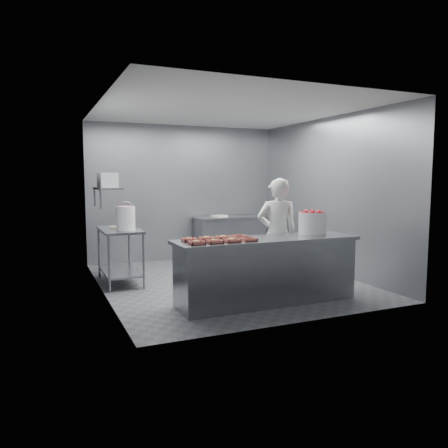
{
  "coord_description": "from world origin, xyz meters",
  "views": [
    {
      "loc": [
        -2.88,
        -6.53,
        1.72
      ],
      "look_at": [
        -0.14,
        -0.2,
        0.99
      ],
      "focal_mm": 35.0,
      "sensor_mm": 36.0,
      "label": 1
    }
  ],
  "objects_px": {
    "tray_4": "(189,239)",
    "tray_2": "(232,240)",
    "tray_5": "(206,238)",
    "strawberry_tub": "(312,222)",
    "worker": "(277,234)",
    "appliance": "(108,180)",
    "tray_7": "(240,237)",
    "back_counter": "(230,237)",
    "tray_3": "(249,239)",
    "tray_1": "(215,241)",
    "glaze_bucket": "(126,218)",
    "tray_6": "(223,237)",
    "prep_table": "(120,247)",
    "service_counter": "(267,270)",
    "tray_0": "(197,242)"
  },
  "relations": [
    {
      "from": "tray_0",
      "to": "appliance",
      "type": "relative_size",
      "value": 0.61
    },
    {
      "from": "tray_2",
      "to": "tray_7",
      "type": "height_order",
      "value": "tray_2"
    },
    {
      "from": "service_counter",
      "to": "tray_2",
      "type": "xyz_separation_m",
      "value": [
        -0.59,
        -0.14,
        0.47
      ]
    },
    {
      "from": "tray_0",
      "to": "appliance",
      "type": "distance_m",
      "value": 2.32
    },
    {
      "from": "tray_1",
      "to": "worker",
      "type": "relative_size",
      "value": 0.11
    },
    {
      "from": "tray_1",
      "to": "worker",
      "type": "bearing_deg",
      "value": 28.82
    },
    {
      "from": "prep_table",
      "to": "tray_7",
      "type": "distance_m",
      "value": 2.25
    },
    {
      "from": "tray_7",
      "to": "tray_0",
      "type": "bearing_deg",
      "value": -158.77
    },
    {
      "from": "tray_7",
      "to": "worker",
      "type": "bearing_deg",
      "value": 28.04
    },
    {
      "from": "tray_4",
      "to": "tray_6",
      "type": "distance_m",
      "value": 0.48
    },
    {
      "from": "appliance",
      "to": "tray_7",
      "type": "bearing_deg",
      "value": -55.79
    },
    {
      "from": "service_counter",
      "to": "tray_1",
      "type": "xyz_separation_m",
      "value": [
        -0.83,
        -0.14,
        0.47
      ]
    },
    {
      "from": "tray_4",
      "to": "strawberry_tub",
      "type": "height_order",
      "value": "strawberry_tub"
    },
    {
      "from": "tray_6",
      "to": "appliance",
      "type": "xyz_separation_m",
      "value": [
        -1.23,
        1.78,
        0.76
      ]
    },
    {
      "from": "tray_0",
      "to": "strawberry_tub",
      "type": "relative_size",
      "value": 0.47
    },
    {
      "from": "prep_table",
      "to": "tray_0",
      "type": "height_order",
      "value": "tray_0"
    },
    {
      "from": "tray_7",
      "to": "worker",
      "type": "distance_m",
      "value": 0.98
    },
    {
      "from": "tray_5",
      "to": "tray_6",
      "type": "xyz_separation_m",
      "value": [
        0.24,
        0.0,
        0.0
      ]
    },
    {
      "from": "tray_4",
      "to": "back_counter",
      "type": "bearing_deg",
      "value": 57.63
    },
    {
      "from": "tray_1",
      "to": "appliance",
      "type": "xyz_separation_m",
      "value": [
        -0.99,
        2.06,
        0.76
      ]
    },
    {
      "from": "tray_0",
      "to": "tray_1",
      "type": "height_order",
      "value": "same"
    },
    {
      "from": "back_counter",
      "to": "strawberry_tub",
      "type": "bearing_deg",
      "value": -91.22
    },
    {
      "from": "prep_table",
      "to": "tray_2",
      "type": "height_order",
      "value": "tray_2"
    },
    {
      "from": "tray_3",
      "to": "appliance",
      "type": "distance_m",
      "value": 2.64
    },
    {
      "from": "tray_4",
      "to": "worker",
      "type": "relative_size",
      "value": 0.11
    },
    {
      "from": "tray_2",
      "to": "tray_4",
      "type": "bearing_deg",
      "value": 149.66
    },
    {
      "from": "prep_table",
      "to": "tray_2",
      "type": "bearing_deg",
      "value": -63.14
    },
    {
      "from": "glaze_bucket",
      "to": "appliance",
      "type": "distance_m",
      "value": 0.67
    },
    {
      "from": "glaze_bucket",
      "to": "tray_5",
      "type": "bearing_deg",
      "value": -63.92
    },
    {
      "from": "tray_3",
      "to": "worker",
      "type": "bearing_deg",
      "value": 40.64
    },
    {
      "from": "appliance",
      "to": "tray_3",
      "type": "bearing_deg",
      "value": -59.86
    },
    {
      "from": "tray_1",
      "to": "tray_5",
      "type": "relative_size",
      "value": 1.0
    },
    {
      "from": "tray_2",
      "to": "tray_3",
      "type": "bearing_deg",
      "value": 0.0
    },
    {
      "from": "service_counter",
      "to": "strawberry_tub",
      "type": "height_order",
      "value": "strawberry_tub"
    },
    {
      "from": "back_counter",
      "to": "glaze_bucket",
      "type": "bearing_deg",
      "value": -147.97
    },
    {
      "from": "tray_0",
      "to": "tray_6",
      "type": "xyz_separation_m",
      "value": [
        0.48,
        0.28,
        0.0
      ]
    },
    {
      "from": "back_counter",
      "to": "tray_4",
      "type": "height_order",
      "value": "tray_4"
    },
    {
      "from": "tray_1",
      "to": "tray_7",
      "type": "distance_m",
      "value": 0.56
    },
    {
      "from": "tray_2",
      "to": "strawberry_tub",
      "type": "distance_m",
      "value": 1.46
    },
    {
      "from": "tray_6",
      "to": "glaze_bucket",
      "type": "bearing_deg",
      "value": 122.79
    },
    {
      "from": "tray_0",
      "to": "appliance",
      "type": "bearing_deg",
      "value": 110.0
    },
    {
      "from": "worker",
      "to": "service_counter",
      "type": "bearing_deg",
      "value": 69.24
    },
    {
      "from": "service_counter",
      "to": "back_counter",
      "type": "height_order",
      "value": "same"
    },
    {
      "from": "prep_table",
      "to": "tray_0",
      "type": "bearing_deg",
      "value": -74.53
    },
    {
      "from": "tray_7",
      "to": "glaze_bucket",
      "type": "bearing_deg",
      "value": 128.69
    },
    {
      "from": "tray_4",
      "to": "tray_2",
      "type": "bearing_deg",
      "value": -30.34
    },
    {
      "from": "prep_table",
      "to": "tray_3",
      "type": "xyz_separation_m",
      "value": [
        1.3,
        -2.09,
        0.33
      ]
    },
    {
      "from": "strawberry_tub",
      "to": "appliance",
      "type": "bearing_deg",
      "value": 146.24
    },
    {
      "from": "tray_4",
      "to": "tray_5",
      "type": "relative_size",
      "value": 1.0
    },
    {
      "from": "tray_4",
      "to": "strawberry_tub",
      "type": "bearing_deg",
      "value": 0.06
    }
  ]
}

